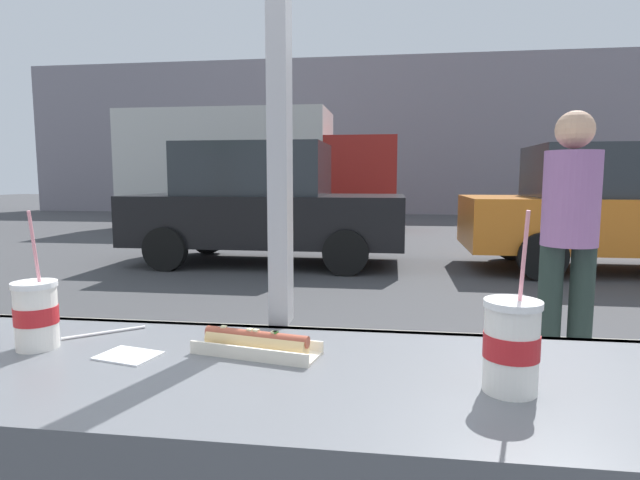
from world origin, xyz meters
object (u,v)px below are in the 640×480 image
Objects in this scene: hotdog_tray_near at (257,343)px; parked_car_black at (264,204)px; soda_cup_right at (511,345)px; parked_car_orange at (629,209)px; soda_cup_left at (36,314)px; box_truck at (254,166)px; pedestrian at (569,230)px.

parked_car_black is at bearing 103.94° from hotdog_tray_near.
soda_cup_right is 1.13× the size of hotdog_tray_near.
soda_cup_right is 0.07× the size of parked_car_orange.
soda_cup_left is at bearing -176.49° from hotdog_tray_near.
hotdog_tray_near is 0.06× the size of parked_car_orange.
soda_cup_left is at bearing -120.38° from parked_car_orange.
soda_cup_right reaches higher than soda_cup_left.
box_truck is 11.30m from pedestrian.
box_truck is at bearing 105.07° from hotdog_tray_near.
soda_cup_left reaches higher than hotdog_tray_near.
pedestrian is at bearing 51.08° from soda_cup_left.
parked_car_orange is (5.37, 0.00, -0.02)m from parked_car_black.
hotdog_tray_near is at bearing -117.41° from parked_car_orange.
parked_car_orange is at bearing 64.25° from pedestrian.
box_truck is at bearing 141.91° from parked_car_orange.
parked_car_orange is (4.12, 7.03, -0.15)m from soda_cup_left.
pedestrian is at bearing -57.39° from parked_car_black.
soda_cup_right is at bearing -73.00° from box_truck.
pedestrian is at bearing 59.17° from hotdog_tray_near.
soda_cup_left is 2.89m from pedestrian.
box_truck reaches higher than soda_cup_left.
soda_cup_left is 0.99m from soda_cup_right.
box_truck is (-3.86, 12.62, 0.60)m from soda_cup_right.
soda_cup_left is 1.08× the size of hotdog_tray_near.
soda_cup_left is at bearing -77.08° from box_truck.
parked_car_black is at bearing -73.49° from box_truck.
parked_car_black reaches higher than soda_cup_left.
soda_cup_right is at bearing -5.96° from soda_cup_left.
parked_car_black reaches higher than pedestrian.
pedestrian is (1.81, 2.25, -0.01)m from soda_cup_left.
soda_cup_right is 7.80m from parked_car_orange.
hotdog_tray_near is 12.95m from box_truck.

